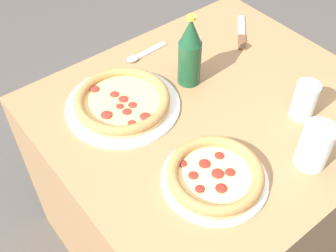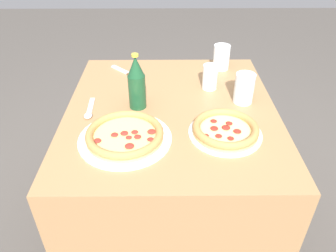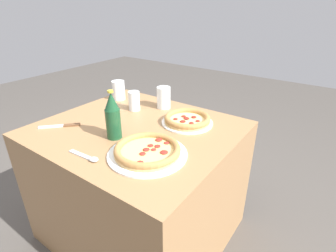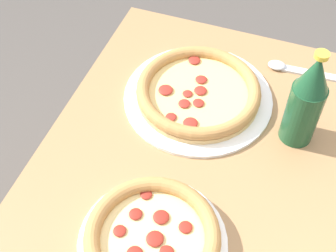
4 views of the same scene
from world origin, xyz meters
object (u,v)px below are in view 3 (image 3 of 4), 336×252
(pizza_pepperoni, at_px, (147,151))
(spoon, at_px, (88,157))
(pizza_margherita, at_px, (187,120))
(glass_water, at_px, (164,98))
(beer_bottle, at_px, (113,116))
(glass_mango_juice, at_px, (119,91))
(knife, at_px, (61,126))
(glass_lemonade, at_px, (134,102))

(pizza_pepperoni, bearing_deg, spoon, 42.03)
(pizza_margherita, bearing_deg, glass_water, -25.13)
(pizza_margherita, xyz_separation_m, glass_water, (0.23, -0.11, 0.04))
(beer_bottle, bearing_deg, glass_mango_juice, -47.32)
(pizza_pepperoni, distance_m, spoon, 0.25)
(pizza_pepperoni, height_order, spoon, pizza_pepperoni)
(pizza_pepperoni, distance_m, beer_bottle, 0.25)
(beer_bottle, distance_m, knife, 0.34)
(pizza_pepperoni, relative_size, knife, 2.06)
(pizza_pepperoni, height_order, knife, pizza_pepperoni)
(knife, bearing_deg, pizza_pepperoni, -175.34)
(glass_water, distance_m, spoon, 0.65)
(glass_mango_juice, distance_m, glass_water, 0.33)
(glass_lemonade, bearing_deg, knife, 68.42)
(glass_mango_juice, xyz_separation_m, glass_lemonade, (-0.21, 0.08, -0.01))
(pizza_margherita, height_order, spoon, pizza_margherita)
(pizza_pepperoni, height_order, beer_bottle, beer_bottle)
(pizza_margherita, height_order, glass_mango_juice, glass_mango_juice)
(pizza_margherita, xyz_separation_m, spoon, (0.15, 0.53, -0.02))
(glass_lemonade, height_order, spoon, glass_lemonade)
(knife, bearing_deg, glass_water, -117.93)
(glass_mango_juice, xyz_separation_m, beer_bottle, (-0.37, 0.40, 0.05))
(glass_water, height_order, beer_bottle, beer_bottle)
(beer_bottle, bearing_deg, glass_lemonade, -63.53)
(pizza_pepperoni, bearing_deg, knife, 4.66)
(glass_mango_juice, bearing_deg, spoon, 124.82)
(beer_bottle, xyz_separation_m, knife, (0.31, 0.08, -0.11))
(knife, bearing_deg, glass_mango_juice, -83.52)
(pizza_margherita, bearing_deg, knife, 38.79)
(pizza_pepperoni, xyz_separation_m, glass_mango_juice, (0.59, -0.43, 0.04))
(pizza_margherita, distance_m, pizza_pepperoni, 0.37)
(glass_lemonade, height_order, knife, glass_lemonade)
(glass_lemonade, xyz_separation_m, knife, (0.15, 0.39, -0.05))
(pizza_margherita, height_order, glass_water, glass_water)
(glass_lemonade, xyz_separation_m, beer_bottle, (-0.16, 0.32, 0.06))
(glass_lemonade, bearing_deg, glass_mango_juice, -21.14)
(glass_mango_juice, distance_m, knife, 0.48)
(glass_water, bearing_deg, beer_bottle, 94.68)
(glass_lemonade, bearing_deg, spoon, 111.68)
(glass_water, relative_size, spoon, 0.78)
(pizza_margherita, distance_m, glass_mango_juice, 0.57)
(pizza_margherita, bearing_deg, pizza_pepperoni, 94.63)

